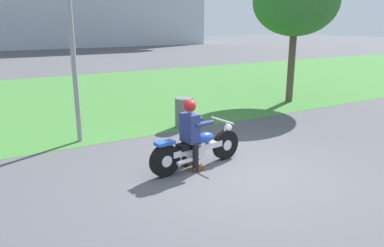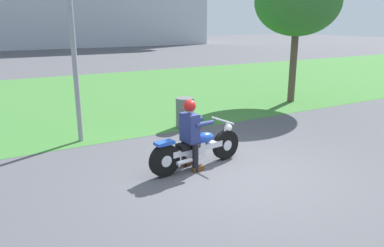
# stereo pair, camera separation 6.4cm
# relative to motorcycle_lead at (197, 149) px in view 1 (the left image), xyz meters

# --- Properties ---
(ground) EXTENTS (120.00, 120.00, 0.00)m
(ground) POSITION_rel_motorcycle_lead_xyz_m (0.45, -0.72, -0.39)
(ground) COLOR #4C4C51
(grass_verge) EXTENTS (60.00, 12.00, 0.01)m
(grass_verge) POSITION_rel_motorcycle_lead_xyz_m (0.45, 8.38, -0.38)
(grass_verge) COLOR #3D7533
(grass_verge) RESTS_ON ground
(motorcycle_lead) EXTENTS (2.14, 0.67, 0.87)m
(motorcycle_lead) POSITION_rel_motorcycle_lead_xyz_m (0.00, 0.00, 0.00)
(motorcycle_lead) COLOR black
(motorcycle_lead) RESTS_ON ground
(rider_lead) EXTENTS (0.59, 0.51, 1.39)m
(rider_lead) POSITION_rel_motorcycle_lead_xyz_m (-0.17, -0.02, 0.43)
(rider_lead) COLOR black
(rider_lead) RESTS_ON ground
(tree_roadside) EXTENTS (2.90, 2.90, 4.61)m
(tree_roadside) POSITION_rel_motorcycle_lead_xyz_m (6.10, 3.72, 3.05)
(tree_roadside) COLOR brown
(tree_roadside) RESTS_ON ground
(trash_can) EXTENTS (0.49, 0.49, 0.82)m
(trash_can) POSITION_rel_motorcycle_lead_xyz_m (1.16, 2.64, 0.02)
(trash_can) COLOR #595E5B
(trash_can) RESTS_ON ground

